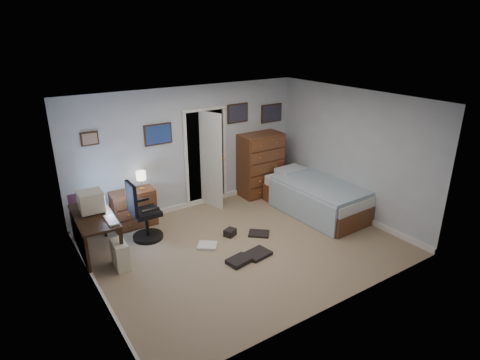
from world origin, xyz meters
The scene contains 15 objects.
floor centered at (0.00, 0.00, -0.01)m, with size 5.00×4.00×0.02m, color #9F876E.
computer_desk centered at (-2.29, 1.08, 0.56)m, with size 0.64×1.30×0.73m.
crt_monitor centered at (-2.18, 1.22, 0.92)m, with size 0.40×0.37×0.35m.
keyboard centered at (-2.02, 0.72, 0.75)m, with size 0.15×0.39×0.02m, color beige.
pc_tower centered at (-2.00, 0.52, 0.22)m, with size 0.22×0.42×0.44m.
office_chair centered at (-1.37, 1.17, 0.43)m, with size 0.54×0.55×1.11m.
media_stack centered at (-2.32, 2.07, 0.40)m, with size 0.16×0.16×0.80m, color maroon.
low_dresser centered at (-1.33, 1.77, 0.35)m, with size 0.80×0.40×0.71m, color brown.
table_lamp centered at (-1.13, 1.78, 0.96)m, with size 0.18×0.18×0.35m.
doorway centered at (0.35, 2.27, 1.00)m, with size 0.96×1.12×2.05m.
tall_dresser centered at (1.59, 1.75, 0.70)m, with size 0.95×0.56×1.39m, color brown.
headboard_bookcase centered at (1.74, 1.86, 0.46)m, with size 0.98×0.27×0.88m.
bed centered at (1.98, 0.34, 0.33)m, with size 1.22×2.19×0.71m.
wall_posters centered at (0.57, 1.98, 1.75)m, with size 4.38×0.04×0.60m.
floor_clutter centered at (-0.14, -0.07, 0.03)m, with size 1.44×1.13×0.13m.
Camera 1 is at (-3.43, -5.04, 3.55)m, focal length 30.00 mm.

